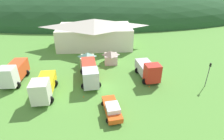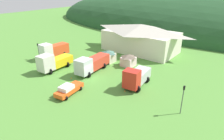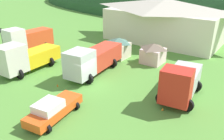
{
  "view_description": "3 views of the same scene",
  "coord_description": "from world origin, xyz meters",
  "px_view_note": "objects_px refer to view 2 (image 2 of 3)",
  "views": [
    {
      "loc": [
        0.61,
        -24.82,
        16.26
      ],
      "look_at": [
        2.41,
        2.78,
        1.83
      ],
      "focal_mm": 29.54,
      "sensor_mm": 36.0,
      "label": 1
    },
    {
      "loc": [
        23.8,
        -23.31,
        15.82
      ],
      "look_at": [
        4.18,
        1.84,
        2.02
      ],
      "focal_mm": 31.91,
      "sensor_mm": 36.0,
      "label": 2
    },
    {
      "loc": [
        14.45,
        -15.78,
        10.58
      ],
      "look_at": [
        1.6,
        2.02,
        1.28
      ],
      "focal_mm": 37.07,
      "sensor_mm": 36.0,
      "label": 3
    }
  ],
  "objects_px": {
    "play_shed_cream": "(108,56)",
    "traffic_light_east": "(183,97)",
    "service_pickup_orange": "(69,89)",
    "heavy_rig_white": "(53,50)",
    "crane_truck_red": "(136,77)",
    "flatbed_truck_yellow": "(53,62)",
    "traffic_cone_near_pickup": "(71,79)",
    "traffic_light_west": "(38,49)",
    "traffic_cone_mid_row": "(125,91)",
    "play_shed_pink": "(128,60)",
    "tow_truck_silver": "(91,63)",
    "depot_building": "(141,37)"
  },
  "relations": [
    {
      "from": "play_shed_cream",
      "to": "traffic_light_east",
      "type": "distance_m",
      "value": 21.51
    },
    {
      "from": "service_pickup_orange",
      "to": "traffic_light_east",
      "type": "height_order",
      "value": "traffic_light_east"
    },
    {
      "from": "heavy_rig_white",
      "to": "crane_truck_red",
      "type": "relative_size",
      "value": 0.99
    },
    {
      "from": "flatbed_truck_yellow",
      "to": "traffic_cone_near_pickup",
      "type": "xyz_separation_m",
      "value": [
        5.75,
        -0.55,
        -1.72
      ]
    },
    {
      "from": "traffic_light_west",
      "to": "traffic_light_east",
      "type": "bearing_deg",
      "value": -1.23
    },
    {
      "from": "flatbed_truck_yellow",
      "to": "traffic_cone_mid_row",
      "type": "distance_m",
      "value": 16.33
    },
    {
      "from": "play_shed_cream",
      "to": "traffic_light_east",
      "type": "relative_size",
      "value": 0.67
    },
    {
      "from": "flatbed_truck_yellow",
      "to": "traffic_cone_mid_row",
      "type": "relative_size",
      "value": 16.16
    },
    {
      "from": "flatbed_truck_yellow",
      "to": "traffic_light_west",
      "type": "height_order",
      "value": "traffic_light_west"
    },
    {
      "from": "crane_truck_red",
      "to": "traffic_cone_near_pickup",
      "type": "height_order",
      "value": "crane_truck_red"
    },
    {
      "from": "service_pickup_orange",
      "to": "traffic_cone_near_pickup",
      "type": "xyz_separation_m",
      "value": [
        -3.96,
        3.91,
        -0.83
      ]
    },
    {
      "from": "play_shed_pink",
      "to": "heavy_rig_white",
      "type": "relative_size",
      "value": 0.42
    },
    {
      "from": "traffic_cone_near_pickup",
      "to": "traffic_cone_mid_row",
      "type": "relative_size",
      "value": 1.11
    },
    {
      "from": "tow_truck_silver",
      "to": "traffic_light_east",
      "type": "relative_size",
      "value": 2.1
    },
    {
      "from": "play_shed_cream",
      "to": "service_pickup_orange",
      "type": "xyz_separation_m",
      "value": [
        3.92,
        -14.67,
        -0.55
      ]
    },
    {
      "from": "heavy_rig_white",
      "to": "traffic_cone_mid_row",
      "type": "relative_size",
      "value": 14.42
    },
    {
      "from": "play_shed_cream",
      "to": "traffic_light_east",
      "type": "height_order",
      "value": "traffic_light_east"
    },
    {
      "from": "crane_truck_red",
      "to": "traffic_cone_near_pickup",
      "type": "bearing_deg",
      "value": -72.98
    },
    {
      "from": "depot_building",
      "to": "flatbed_truck_yellow",
      "type": "xyz_separation_m",
      "value": [
        -7.14,
        -21.47,
        -1.78
      ]
    },
    {
      "from": "service_pickup_orange",
      "to": "tow_truck_silver",
      "type": "bearing_deg",
      "value": -168.12
    },
    {
      "from": "flatbed_truck_yellow",
      "to": "traffic_cone_near_pickup",
      "type": "relative_size",
      "value": 14.58
    },
    {
      "from": "traffic_light_west",
      "to": "traffic_cone_mid_row",
      "type": "bearing_deg",
      "value": -0.93
    },
    {
      "from": "traffic_cone_near_pickup",
      "to": "heavy_rig_white",
      "type": "bearing_deg",
      "value": 156.21
    },
    {
      "from": "crane_truck_red",
      "to": "traffic_light_west",
      "type": "xyz_separation_m",
      "value": [
        -24.34,
        -2.36,
        0.6
      ]
    },
    {
      "from": "depot_building",
      "to": "traffic_cone_mid_row",
      "type": "xyz_separation_m",
      "value": [
        9.02,
        -19.9,
        -3.51
      ]
    },
    {
      "from": "depot_building",
      "to": "play_shed_cream",
      "type": "bearing_deg",
      "value": -96.87
    },
    {
      "from": "tow_truck_silver",
      "to": "play_shed_pink",
      "type": "bearing_deg",
      "value": 143.95
    },
    {
      "from": "play_shed_cream",
      "to": "tow_truck_silver",
      "type": "relative_size",
      "value": 0.32
    },
    {
      "from": "heavy_rig_white",
      "to": "flatbed_truck_yellow",
      "type": "bearing_deg",
      "value": 53.35
    },
    {
      "from": "depot_building",
      "to": "play_shed_pink",
      "type": "height_order",
      "value": "depot_building"
    },
    {
      "from": "play_shed_pink",
      "to": "heavy_rig_white",
      "type": "distance_m",
      "value": 17.66
    },
    {
      "from": "flatbed_truck_yellow",
      "to": "service_pickup_orange",
      "type": "xyz_separation_m",
      "value": [
        9.71,
        -4.46,
        -0.9
      ]
    },
    {
      "from": "crane_truck_red",
      "to": "service_pickup_orange",
      "type": "height_order",
      "value": "crane_truck_red"
    },
    {
      "from": "play_shed_cream",
      "to": "traffic_light_east",
      "type": "bearing_deg",
      "value": -24.69
    },
    {
      "from": "traffic_cone_near_pickup",
      "to": "depot_building",
      "type": "bearing_deg",
      "value": 86.38
    },
    {
      "from": "traffic_cone_mid_row",
      "to": "heavy_rig_white",
      "type": "bearing_deg",
      "value": 172.15
    },
    {
      "from": "crane_truck_red",
      "to": "traffic_light_west",
      "type": "height_order",
      "value": "traffic_light_west"
    },
    {
      "from": "crane_truck_red",
      "to": "flatbed_truck_yellow",
      "type": "bearing_deg",
      "value": -82.67
    },
    {
      "from": "tow_truck_silver",
      "to": "traffic_light_west",
      "type": "bearing_deg",
      "value": -87.94
    },
    {
      "from": "heavy_rig_white",
      "to": "traffic_light_west",
      "type": "xyz_separation_m",
      "value": [
        -1.86,
        -2.66,
        0.41
      ]
    },
    {
      "from": "service_pickup_orange",
      "to": "traffic_cone_mid_row",
      "type": "relative_size",
      "value": 11.31
    },
    {
      "from": "play_shed_cream",
      "to": "traffic_cone_near_pickup",
      "type": "relative_size",
      "value": 5.35
    },
    {
      "from": "heavy_rig_white",
      "to": "service_pickup_orange",
      "type": "distance_m",
      "value": 18.15
    },
    {
      "from": "play_shed_pink",
      "to": "crane_truck_red",
      "type": "xyz_separation_m",
      "value": [
        6.02,
        -6.71,
        0.38
      ]
    },
    {
      "from": "play_shed_pink",
      "to": "service_pickup_orange",
      "type": "xyz_separation_m",
      "value": [
        -0.77,
        -15.48,
        -0.47
      ]
    },
    {
      "from": "heavy_rig_white",
      "to": "traffic_cone_near_pickup",
      "type": "xyz_separation_m",
      "value": [
        11.72,
        -5.17,
        -1.86
      ]
    },
    {
      "from": "service_pickup_orange",
      "to": "traffic_light_west",
      "type": "xyz_separation_m",
      "value": [
        -17.55,
        6.41,
        1.45
      ]
    },
    {
      "from": "service_pickup_orange",
      "to": "traffic_light_east",
      "type": "relative_size",
      "value": 1.28
    },
    {
      "from": "traffic_light_east",
      "to": "depot_building",
      "type": "bearing_deg",
      "value": 131.92
    },
    {
      "from": "tow_truck_silver",
      "to": "traffic_cone_mid_row",
      "type": "height_order",
      "value": "tow_truck_silver"
    }
  ]
}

